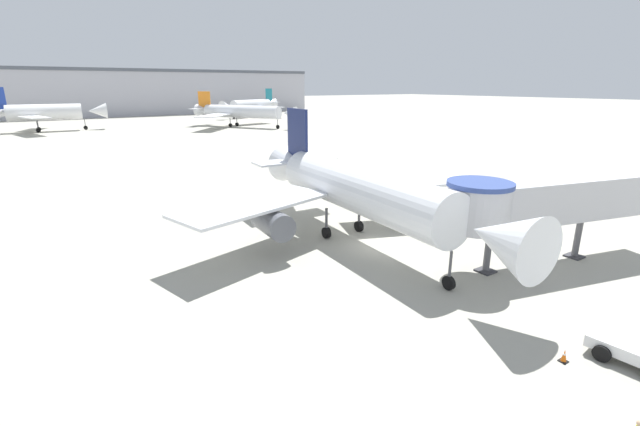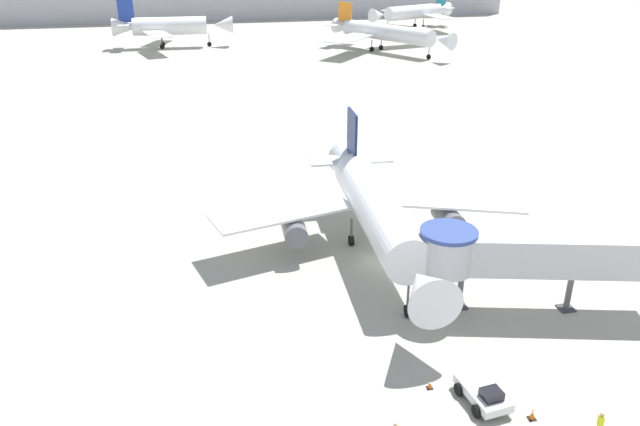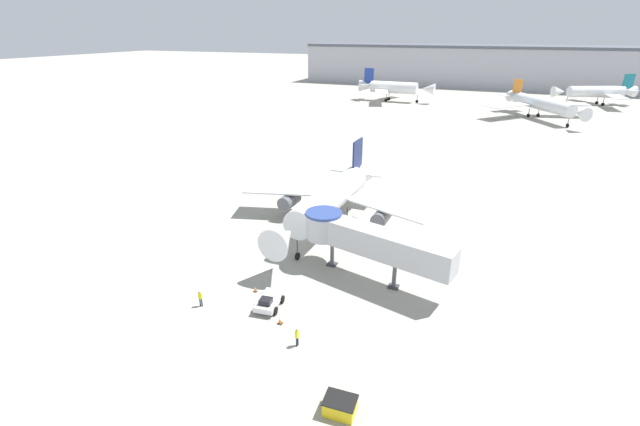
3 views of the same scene
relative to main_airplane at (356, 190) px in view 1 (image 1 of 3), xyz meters
The scene contains 9 objects.
ground_plane 4.63m from the main_airplane, 73.87° to the right, with size 800.00×800.00×0.00m, color #9E9B8E.
main_airplane is the anchor object (origin of this frame).
jet_bridge 13.07m from the main_airplane, 54.02° to the right, with size 17.02×7.01×6.28m.
pushback_tug_white 19.88m from the main_airplane, 87.25° to the right, with size 2.57×3.79×1.44m.
traffic_cone_near_nose 18.21m from the main_airplane, 95.37° to the right, with size 0.36×0.36×0.61m.
background_jet_blue_tail 113.39m from the main_airplane, 99.22° to the left, with size 28.22×27.85×11.51m.
background_jet_teal_tail 140.17m from the main_airplane, 68.79° to the left, with size 28.26×26.67×10.59m.
background_jet_orange_tail 100.26m from the main_airplane, 72.23° to the left, with size 30.25×32.32×10.12m.
terminal_building 173.44m from the main_airplane, 86.94° to the left, with size 164.50×28.56×18.17m.
Camera 1 is at (-20.59, -23.74, 12.08)m, focal length 24.00 mm.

